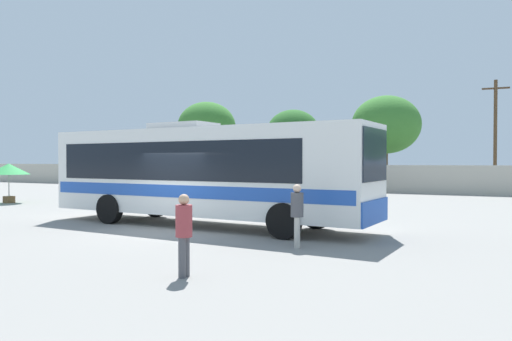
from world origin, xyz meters
name	(u,v)px	position (x,y,z in m)	size (l,w,h in m)	color
ground_plane	(287,206)	(0.00, 10.00, 0.00)	(300.00, 300.00, 0.00)	gray
perimeter_wall	(354,178)	(0.00, 22.63, 0.98)	(80.00, 0.30, 1.97)	#B2AD9E
coach_bus_white_blue	(201,170)	(0.26, 1.80, 1.91)	(12.04, 3.21, 3.57)	white
attendant_by_bus_door	(297,212)	(4.84, -0.72, 0.92)	(0.44, 0.44, 1.63)	#B7B2A8
passenger_waiting_on_apron	(184,230)	(4.08, -4.64, 0.90)	(0.35, 0.35, 1.60)	#4C4C51
vendor_umbrella_near_gate_green	(9,170)	(-13.97, 4.85, 1.77)	(2.13, 2.13, 2.11)	gray
parked_car_leftmost_grey	(202,180)	(-11.28, 19.54, 0.75)	(4.06, 2.07, 1.41)	slate
parked_car_second_maroon	(258,182)	(-5.95, 18.74, 0.77)	(4.30, 2.17, 1.45)	maroon
parked_car_third_silver	(345,183)	(0.28, 19.33, 0.80)	(4.45, 2.27, 1.52)	#B7BABF
utility_pole_near	(495,134)	(9.24, 26.12, 4.19)	(1.80, 0.24, 8.02)	#4C3823
roadside_tree_left	(207,127)	(-17.02, 29.27, 5.75)	(5.87, 5.87, 8.25)	brown
roadside_tree_midleft	(293,132)	(-6.98, 27.80, 4.84)	(4.69, 4.69, 6.85)	brown
roadside_tree_midright	(386,125)	(1.05, 28.61, 5.28)	(5.68, 5.68, 7.70)	brown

